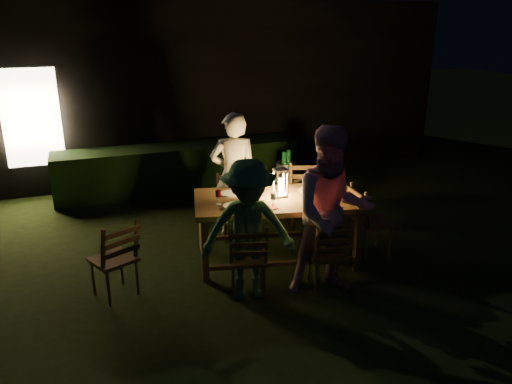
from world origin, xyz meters
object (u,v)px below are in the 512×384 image
object	(u,v)px
chair_far_right	(305,213)
bottle_bucket_b	(288,165)
bottle_table	(257,188)
lantern	(280,184)
chair_near_right	(328,266)
chair_near_left	(248,271)
chair_end	(371,233)
person_opp_left	(248,231)
bottle_bucket_a	(284,167)
ice_bucket	(286,169)
dining_table	(277,204)
chair_far_left	(235,218)
chair_spare	(116,272)
person_opp_right	(332,213)
person_house_side	(234,176)
side_table	(286,181)

from	to	relation	value
chair_far_right	bottle_bucket_b	bearing A→B (deg)	-74.00
bottle_table	lantern	bearing A→B (deg)	-2.39
bottle_table	chair_near_right	bearing A→B (deg)	-59.53
chair_near_left	chair_near_right	distance (m)	0.90
chair_end	person_opp_left	distance (m)	1.93
chair_near_right	bottle_bucket_a	world-z (taller)	bottle_bucket_a
bottle_table	ice_bucket	world-z (taller)	bottle_table
dining_table	chair_far_left	size ratio (longest dim) A/B	2.35
chair_spare	person_opp_left	world-z (taller)	person_opp_left
dining_table	person_opp_right	world-z (taller)	person_opp_right
bottle_bucket_a	bottle_bucket_b	world-z (taller)	same
chair_near_right	ice_bucket	bearing A→B (deg)	92.00
person_opp_left	bottle_bucket_a	size ratio (longest dim) A/B	4.88
chair_end	person_house_side	xyz separation A→B (m)	(-1.48, 1.15, 0.58)
chair_end	chair_near_right	bearing A→B (deg)	-52.44
person_opp_right	lantern	xyz separation A→B (m)	(-0.21, 0.93, 0.05)
chair_end	chair_near_left	bearing A→B (deg)	-72.40
bottle_table	ice_bucket	size ratio (longest dim) A/B	0.93
person_opp_right	person_opp_left	bearing A→B (deg)	-180.00
chair_far_right	person_opp_right	bearing A→B (deg)	93.13
dining_table	chair_near_right	distance (m)	1.01
chair_end	bottle_bucket_a	size ratio (longest dim) A/B	3.03
dining_table	ice_bucket	world-z (taller)	ice_bucket
chair_near_left	chair_spare	size ratio (longest dim) A/B	0.96
dining_table	ice_bucket	distance (m)	1.49
person_opp_right	person_opp_left	size ratio (longest dim) A/B	1.20
chair_near_left	bottle_bucket_a	xyz separation A→B (m)	(1.23, 1.94, 0.52)
dining_table	chair_far_right	xyz separation A→B (m)	(0.70, 0.64, -0.44)
bottle_bucket_b	chair_spare	bearing A→B (deg)	-149.74
chair_far_right	ice_bucket	world-z (taller)	chair_far_right
person_house_side	side_table	xyz separation A→B (m)	(0.95, 0.43, -0.31)
chair_far_left	bottle_table	bearing A→B (deg)	97.75
dining_table	bottle_table	distance (m)	0.33
person_opp_left	bottle_bucket_a	world-z (taller)	person_opp_left
chair_near_right	lantern	size ratio (longest dim) A/B	2.55
chair_end	bottle_bucket_a	bearing A→B (deg)	-154.73
lantern	chair_near_left	bearing A→B (deg)	-133.33
side_table	ice_bucket	world-z (taller)	ice_bucket
bottle_table	chair_spare	bearing A→B (deg)	-171.25
side_table	lantern	bearing A→B (deg)	-115.87
bottle_bucket_a	side_table	bearing A→B (deg)	38.66
chair_spare	person_opp_left	distance (m)	1.53
dining_table	person_opp_left	size ratio (longest dim) A/B	1.38
person_opp_right	bottle_bucket_b	size ratio (longest dim) A/B	5.87
person_opp_right	bottle_bucket_b	world-z (taller)	person_opp_right
bottle_table	bottle_bucket_a	bearing A→B (deg)	54.57
chair_near_right	chair_near_left	bearing A→B (deg)	-179.36
chair_far_left	chair_near_right	bearing A→B (deg)	113.41
chair_near_left	person_house_side	size ratio (longest dim) A/B	0.52
dining_table	bottle_table	xyz separation A→B (m)	(-0.24, 0.05, 0.22)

